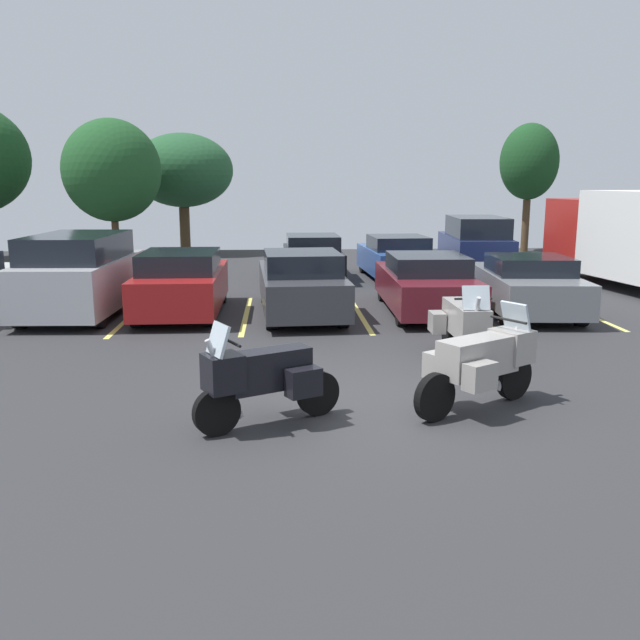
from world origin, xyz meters
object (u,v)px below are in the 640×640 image
object	(u,v)px
car_maroon	(425,284)
car_far_black	(312,257)
motorcycle_second	(483,361)
car_red	(182,283)
car_charcoal	(301,284)
car_silver	(80,275)
car_grey	(527,285)
car_far_navy	(475,247)
motorcycle_third	(463,324)
motorcycle_touring	(263,377)
car_far_blue	(396,258)

from	to	relation	value
car_maroon	car_far_black	xyz separation A→B (m)	(-2.42, 5.94, 0.02)
motorcycle_second	car_red	world-z (taller)	car_red
car_charcoal	car_silver	bearing A→B (deg)	176.87
car_silver	car_grey	distance (m)	10.52
car_far_black	car_far_navy	size ratio (longest dim) A/B	0.96
motorcycle_third	car_far_navy	xyz separation A→B (m)	(3.31, 10.80, 0.28)
motorcycle_touring	motorcycle_second	size ratio (longest dim) A/B	0.96
motorcycle_touring	car_silver	size ratio (longest dim) A/B	0.42
motorcycle_third	car_silver	world-z (taller)	car_silver
motorcycle_third	car_maroon	xyz separation A→B (m)	(0.35, 4.64, -0.01)
motorcycle_third	car_far_navy	distance (m)	11.30
car_far_black	car_far_blue	distance (m)	2.71
motorcycle_touring	car_maroon	distance (m)	8.40
car_far_black	car_charcoal	bearing A→B (deg)	-95.41
motorcycle_third	car_far_blue	distance (m)	10.37
motorcycle_touring	car_far_blue	distance (m)	13.83
car_red	car_far_black	xyz separation A→B (m)	(3.37, 5.88, -0.04)
car_charcoal	car_far_blue	bearing A→B (deg)	60.73
motorcycle_second	car_charcoal	size ratio (longest dim) A/B	0.40
car_silver	car_charcoal	bearing A→B (deg)	-3.13
car_grey	car_far_black	xyz separation A→B (m)	(-4.78, 6.23, 0.02)
motorcycle_third	car_far_black	bearing A→B (deg)	101.07
motorcycle_third	motorcycle_touring	bearing A→B (deg)	-139.39
motorcycle_touring	car_far_blue	xyz separation A→B (m)	(4.00, 13.24, 0.02)
car_silver	car_maroon	distance (m)	8.15
car_maroon	car_far_navy	distance (m)	6.84
car_charcoal	car_far_navy	size ratio (longest dim) A/B	1.10
motorcycle_third	car_charcoal	world-z (taller)	car_charcoal
car_far_blue	car_far_navy	bearing A→B (deg)	9.41
car_far_black	car_grey	bearing A→B (deg)	-52.48
car_red	car_charcoal	xyz separation A→B (m)	(2.79, -0.19, -0.01)
car_far_navy	car_red	bearing A→B (deg)	-145.15
motorcycle_touring	car_charcoal	world-z (taller)	car_charcoal
car_silver	car_charcoal	world-z (taller)	car_silver
motorcycle_third	car_maroon	size ratio (longest dim) A/B	0.50
motorcycle_touring	car_maroon	world-z (taller)	motorcycle_touring
car_charcoal	car_far_blue	size ratio (longest dim) A/B	1.12
car_far_blue	car_silver	bearing A→B (deg)	-146.58
motorcycle_touring	car_far_blue	bearing A→B (deg)	73.21
motorcycle_second	car_charcoal	distance (m)	7.25
motorcycle_second	car_silver	bearing A→B (deg)	136.01
car_silver	car_far_blue	world-z (taller)	car_silver
motorcycle_second	car_far_blue	world-z (taller)	motorcycle_second
car_silver	motorcycle_second	bearing A→B (deg)	-43.99
motorcycle_second	car_far_blue	xyz separation A→B (m)	(0.99, 12.72, -0.00)
motorcycle_second	motorcycle_third	world-z (taller)	motorcycle_third
car_silver	motorcycle_third	bearing A→B (deg)	-31.62
car_grey	car_far_navy	distance (m)	6.48
motorcycle_touring	car_red	bearing A→B (deg)	105.20
car_red	car_maroon	xyz separation A→B (m)	(5.78, -0.07, -0.06)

